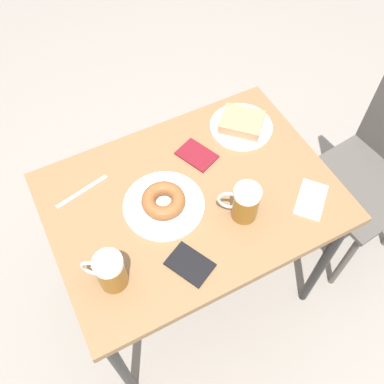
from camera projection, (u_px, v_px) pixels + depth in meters
The scene contains 10 objects.
ground_plane at pixel (192, 282), 1.96m from camera, with size 8.00×8.00×0.00m, color gray.
table at pixel (192, 208), 1.42m from camera, with size 0.66×0.90×0.73m.
plate_with_cake at pixel (241, 124), 1.50m from camera, with size 0.22×0.22×0.05m.
plate_with_donut at pixel (164, 203), 1.31m from camera, with size 0.25×0.25×0.05m.
beer_mug_left at pixel (245, 203), 1.26m from camera, with size 0.10×0.11×0.13m.
beer_mug_center at pixel (110, 271), 1.14m from camera, with size 0.10×0.11×0.13m.
napkin_folded at pixel (311, 199), 1.34m from camera, with size 0.15×0.16×0.00m.
fork at pixel (82, 191), 1.36m from camera, with size 0.05×0.18×0.00m.
passport_near_edge at pixel (197, 155), 1.44m from camera, with size 0.15×0.13×0.01m.
passport_far_edge at pixel (190, 264), 1.22m from camera, with size 0.15×0.13×0.01m.
Camera 1 is at (0.66, -0.34, 1.86)m, focal length 40.00 mm.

